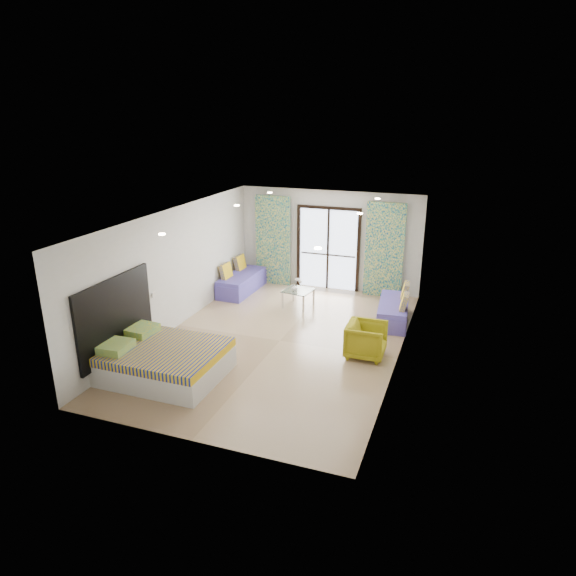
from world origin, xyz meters
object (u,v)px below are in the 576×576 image
(bed, at_px, (164,361))
(coffee_table, at_px, (298,292))
(daybed_right, at_px, (394,311))
(daybed_left, at_px, (241,282))
(armchair, at_px, (366,338))

(bed, bearing_deg, coffee_table, 74.27)
(bed, distance_m, daybed_right, 5.43)
(bed, xyz_separation_m, daybed_left, (-0.64, 4.77, -0.03))
(armchair, bearing_deg, daybed_right, -8.01)
(daybed_right, bearing_deg, bed, -137.36)
(daybed_left, height_order, coffee_table, daybed_left)
(daybed_right, bearing_deg, coffee_table, 170.66)
(daybed_right, relative_size, armchair, 2.28)
(daybed_left, height_order, daybed_right, daybed_left)
(coffee_table, height_order, armchair, armchair)
(coffee_table, xyz_separation_m, armchair, (2.16, -2.16, -0.00))
(bed, height_order, daybed_left, daybed_left)
(bed, xyz_separation_m, armchair, (3.35, 2.06, 0.09))
(daybed_left, xyz_separation_m, daybed_right, (4.23, -0.69, -0.01))
(daybed_left, xyz_separation_m, coffee_table, (1.83, -0.55, 0.12))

